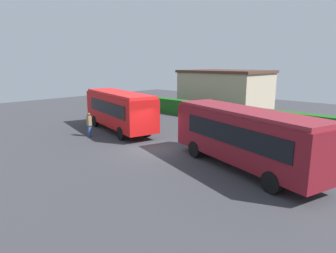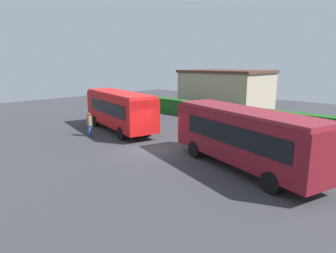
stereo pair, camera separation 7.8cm
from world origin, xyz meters
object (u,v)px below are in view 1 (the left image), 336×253
bus_red (119,109)px  person_center (89,124)px  bus_maroon (244,135)px  person_left (129,112)px

bus_red → person_center: bus_red is taller
bus_maroon → person_center: 12.38m
bus_maroon → person_center: size_ratio=5.22×
bus_maroon → person_center: (-12.24, -1.68, -0.86)m
person_center → bus_maroon: bearing=106.3°
bus_red → person_left: (-2.21, 2.88, -0.83)m
bus_maroon → person_left: size_ratio=5.00×
bus_maroon → person_left: bearing=1.6°
bus_red → person_center: bearing=99.2°
person_center → bus_red: bearing=-176.3°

